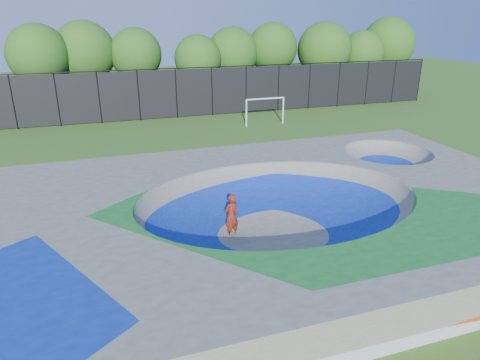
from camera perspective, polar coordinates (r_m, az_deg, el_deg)
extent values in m
plane|color=#315C19|center=(17.01, 5.07, -6.69)|extent=(120.00, 120.00, 0.00)
cube|color=gray|center=(16.68, 5.15, -4.41)|extent=(22.00, 14.00, 1.50)
imported|color=red|center=(16.05, -1.15, -4.84)|extent=(0.77, 0.67, 1.77)
cube|color=black|center=(16.45, -1.13, -7.54)|extent=(0.80, 0.53, 0.05)
cylinder|color=silver|center=(32.77, 0.85, 8.90)|extent=(0.12, 0.12, 2.02)
cylinder|color=silver|center=(33.87, 5.77, 9.20)|extent=(0.12, 0.12, 2.02)
cylinder|color=silver|center=(33.09, 3.39, 10.77)|extent=(3.03, 0.12, 0.12)
cylinder|color=black|center=(35.72, -28.00, 9.11)|extent=(0.09, 0.09, 4.00)
cylinder|color=black|center=(35.36, -23.17, 9.77)|extent=(0.09, 0.09, 4.00)
cylinder|color=black|center=(35.25, -18.27, 10.36)|extent=(0.09, 0.09, 4.00)
cylinder|color=black|center=(35.39, -13.35, 10.88)|extent=(0.09, 0.09, 4.00)
cylinder|color=black|center=(35.78, -8.49, 11.32)|extent=(0.09, 0.09, 4.00)
cylinder|color=black|center=(36.42, -3.75, 11.67)|extent=(0.09, 0.09, 4.00)
cylinder|color=black|center=(37.29, 0.80, 11.93)|extent=(0.09, 0.09, 4.00)
cylinder|color=black|center=(38.38, 5.13, 12.11)|extent=(0.09, 0.09, 4.00)
cylinder|color=black|center=(39.66, 9.20, 12.22)|extent=(0.09, 0.09, 4.00)
cylinder|color=black|center=(41.12, 13.01, 12.26)|extent=(0.09, 0.09, 4.00)
cylinder|color=black|center=(42.74, 16.54, 12.26)|extent=(0.09, 0.09, 4.00)
cylinder|color=black|center=(44.51, 19.80, 12.21)|extent=(0.09, 0.09, 4.00)
cylinder|color=black|center=(46.40, 22.80, 12.14)|extent=(0.09, 0.09, 4.00)
cube|color=black|center=(35.78, -8.49, 11.32)|extent=(48.00, 0.03, 3.80)
cylinder|color=black|center=(35.51, -8.66, 14.50)|extent=(48.00, 0.08, 0.08)
cylinder|color=#402920|center=(39.69, -24.55, 10.02)|extent=(0.44, 0.44, 3.17)
sphere|color=#275717|center=(39.29, -25.32, 14.88)|extent=(4.88, 4.88, 4.88)
cylinder|color=#402920|center=(40.97, -19.38, 10.94)|extent=(0.44, 0.44, 3.08)
sphere|color=#275717|center=(40.58, -19.99, 15.77)|extent=(5.20, 5.20, 5.20)
cylinder|color=#402920|center=(40.70, -13.33, 11.49)|extent=(0.44, 0.44, 3.08)
sphere|color=#275717|center=(40.33, -13.73, 16.02)|extent=(4.52, 4.52, 4.52)
cylinder|color=#402920|center=(40.24, -5.50, 11.62)|extent=(0.44, 0.44, 2.77)
sphere|color=#275717|center=(39.87, -5.65, 15.80)|extent=(4.18, 4.18, 4.18)
cylinder|color=#402920|center=(42.74, -0.98, 12.29)|extent=(0.44, 0.44, 2.81)
sphere|color=#275717|center=(42.37, -1.00, 16.58)|extent=(4.82, 4.82, 4.82)
cylinder|color=#402920|center=(43.92, 4.24, 12.73)|extent=(0.44, 0.44, 3.21)
sphere|color=#275717|center=(43.56, 4.36, 17.16)|extent=(4.77, 4.77, 4.77)
cylinder|color=#402920|center=(45.34, 10.88, 12.42)|extent=(0.44, 0.44, 2.80)
sphere|color=#275717|center=(44.98, 11.18, 16.70)|extent=(5.32, 5.32, 5.32)
cylinder|color=#402920|center=(47.52, 15.56, 12.34)|extent=(0.44, 0.44, 2.66)
sphere|color=#275717|center=(47.20, 15.93, 15.96)|extent=(4.51, 4.51, 4.51)
cylinder|color=#402920|center=(51.10, 18.63, 12.77)|extent=(0.44, 0.44, 3.00)
sphere|color=#275717|center=(50.78, 19.11, 16.77)|extent=(5.59, 5.59, 5.59)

